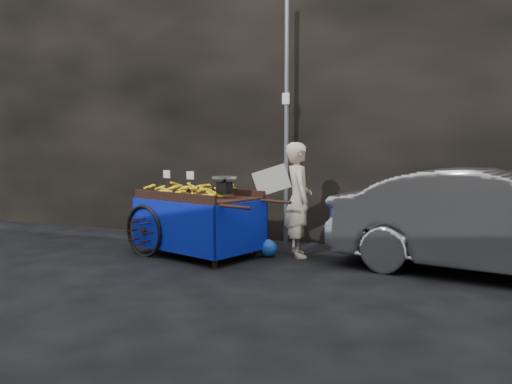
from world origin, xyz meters
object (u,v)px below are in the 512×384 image
at_px(plastic_bag, 267,248).
at_px(parked_car, 496,223).
at_px(vendor, 298,200).
at_px(banana_cart, 196,202).

xyz_separation_m(plastic_bag, parked_car, (3.03, 0.06, 0.54)).
distance_m(plastic_bag, parked_car, 3.08).
relative_size(vendor, plastic_bag, 5.80).
relative_size(vendor, parked_car, 0.42).
relative_size(banana_cart, vendor, 1.53).
height_order(vendor, parked_car, vendor).
height_order(banana_cart, parked_car, parked_car).
relative_size(banana_cart, plastic_bag, 8.86).
bearing_deg(plastic_bag, vendor, 27.90).
bearing_deg(parked_car, banana_cart, 103.86).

